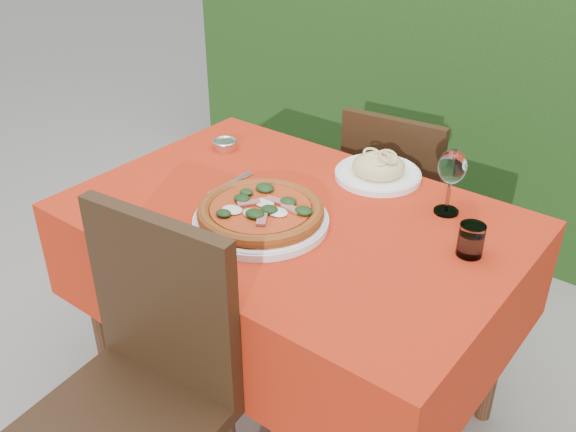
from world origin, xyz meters
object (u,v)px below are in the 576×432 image
Objects in this scene: chair_near at (140,380)px; wine_glass at (452,169)px; fork at (226,186)px; chair_far at (396,199)px; water_glass at (471,242)px; pizza_plate at (261,214)px; steel_ramekin at (225,145)px; pasta_plate at (378,170)px.

chair_near reaches higher than wine_glass.
chair_far is at bearing 72.50° from fork.
chair_near reaches higher than water_glass.
fork is (-0.23, -0.69, 0.27)m from chair_far.
wine_glass reaches higher than pizza_plate.
water_glass is 0.94m from steel_ramekin.
water_glass reaches higher than pasta_plate.
water_glass reaches higher than steel_ramekin.
pizza_plate is 0.52m from steel_ramekin.
pizza_plate is 0.56m from water_glass.
steel_ramekin is (-0.79, -0.07, -0.12)m from wine_glass.
wine_glass is 0.67m from fork.
pasta_plate is at bearing 150.69° from water_glass.
water_glass is 0.24m from wine_glass.
pizza_plate is 0.54m from wine_glass.
fork is at bearing -46.88° from steel_ramekin.
steel_ramekin is (-0.19, 0.20, 0.01)m from fork.
chair_far is at bearing 107.01° from pasta_plate.
pasta_plate is at bearing 165.78° from wine_glass.
pasta_plate is (0.11, 0.44, -0.00)m from pizza_plate.
chair_near reaches higher than chair_far.
wine_glass is at bearing 45.13° from pizza_plate.
chair_far is 0.77m from fork.
fork is (-0.24, 0.58, 0.21)m from chair_near.
pizza_plate is 4.88× the size of water_glass.
wine_glass is 2.53× the size of steel_ramekin.
wine_glass is 0.80m from steel_ramekin.
wine_glass reaches higher than chair_far.
chair_far reaches higher than pizza_plate.
pizza_plate is 0.46m from pasta_plate.
water_glass is (0.41, -0.23, 0.01)m from pasta_plate.
water_glass is (0.52, -0.58, 0.31)m from chair_far.
chair_far is at bearing 131.81° from wine_glass.
steel_ramekin is (-0.42, -0.49, 0.28)m from chair_far.
pasta_plate is 0.48m from fork.
wine_glass is at bearing -14.22° from pasta_plate.
chair_near is at bearing -125.96° from water_glass.
fork is at bearing 64.27° from chair_far.
water_glass is 0.45× the size of wine_glass.
wine_glass is (0.37, 0.37, 0.10)m from pizza_plate.
steel_ramekin is at bearing 112.78° from chair_near.
steel_ramekin is (-0.93, 0.09, -0.02)m from water_glass.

